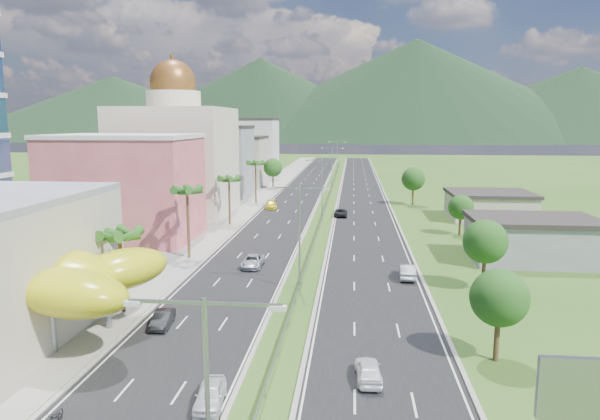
% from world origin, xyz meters
% --- Properties ---
extents(ground, '(500.00, 500.00, 0.00)m').
position_xyz_m(ground, '(0.00, 0.00, 0.00)').
color(ground, '#2D5119').
rests_on(ground, ground).
extents(road_left, '(11.00, 260.00, 0.04)m').
position_xyz_m(road_left, '(-7.50, 90.00, 0.02)').
color(road_left, black).
rests_on(road_left, ground).
extents(road_right, '(11.00, 260.00, 0.04)m').
position_xyz_m(road_right, '(7.50, 90.00, 0.02)').
color(road_right, black).
rests_on(road_right, ground).
extents(sidewalk_left, '(7.00, 260.00, 0.12)m').
position_xyz_m(sidewalk_left, '(-17.00, 90.00, 0.06)').
color(sidewalk_left, gray).
rests_on(sidewalk_left, ground).
extents(median_guardrail, '(0.10, 216.06, 0.76)m').
position_xyz_m(median_guardrail, '(0.00, 71.99, 0.62)').
color(median_guardrail, gray).
rests_on(median_guardrail, ground).
extents(streetlight_median_a, '(6.04, 0.25, 11.00)m').
position_xyz_m(streetlight_median_a, '(0.00, -25.00, 6.75)').
color(streetlight_median_a, gray).
rests_on(streetlight_median_a, ground).
extents(streetlight_median_b, '(6.04, 0.25, 11.00)m').
position_xyz_m(streetlight_median_b, '(0.00, 10.00, 6.75)').
color(streetlight_median_b, gray).
rests_on(streetlight_median_b, ground).
extents(streetlight_median_c, '(6.04, 0.25, 11.00)m').
position_xyz_m(streetlight_median_c, '(0.00, 50.00, 6.75)').
color(streetlight_median_c, gray).
rests_on(streetlight_median_c, ground).
extents(streetlight_median_d, '(6.04, 0.25, 11.00)m').
position_xyz_m(streetlight_median_d, '(0.00, 95.00, 6.75)').
color(streetlight_median_d, gray).
rests_on(streetlight_median_d, ground).
extents(streetlight_median_e, '(6.04, 0.25, 11.00)m').
position_xyz_m(streetlight_median_e, '(0.00, 140.00, 6.75)').
color(streetlight_median_e, gray).
rests_on(streetlight_median_e, ground).
extents(lime_canopy, '(18.00, 15.00, 7.40)m').
position_xyz_m(lime_canopy, '(-20.00, -4.00, 4.99)').
color(lime_canopy, '#BDBC12').
rests_on(lime_canopy, ground).
extents(pink_shophouse, '(20.00, 15.00, 15.00)m').
position_xyz_m(pink_shophouse, '(-28.00, 32.00, 7.50)').
color(pink_shophouse, '#C14F5A').
rests_on(pink_shophouse, ground).
extents(domed_building, '(20.00, 20.00, 28.70)m').
position_xyz_m(domed_building, '(-28.00, 55.00, 11.35)').
color(domed_building, beige).
rests_on(domed_building, ground).
extents(midrise_grey, '(16.00, 15.00, 16.00)m').
position_xyz_m(midrise_grey, '(-27.00, 80.00, 8.00)').
color(midrise_grey, gray).
rests_on(midrise_grey, ground).
extents(midrise_beige, '(16.00, 15.00, 13.00)m').
position_xyz_m(midrise_beige, '(-27.00, 102.00, 6.50)').
color(midrise_beige, '#B5A795').
rests_on(midrise_beige, ground).
extents(midrise_white, '(16.00, 15.00, 18.00)m').
position_xyz_m(midrise_white, '(-27.00, 125.00, 9.00)').
color(midrise_white, silver).
rests_on(midrise_white, ground).
extents(billboard, '(5.20, 0.35, 6.20)m').
position_xyz_m(billboard, '(17.00, -18.00, 4.42)').
color(billboard, gray).
rests_on(billboard, ground).
extents(shed_near, '(15.00, 10.00, 5.00)m').
position_xyz_m(shed_near, '(28.00, 25.00, 2.50)').
color(shed_near, gray).
rests_on(shed_near, ground).
extents(shed_far, '(14.00, 12.00, 4.40)m').
position_xyz_m(shed_far, '(30.00, 55.00, 2.20)').
color(shed_far, '#B5A795').
rests_on(shed_far, ground).
extents(palm_tree_b, '(3.60, 3.60, 8.10)m').
position_xyz_m(palm_tree_b, '(-15.50, 2.00, 7.06)').
color(palm_tree_b, '#47301C').
rests_on(palm_tree_b, ground).
extents(palm_tree_c, '(3.60, 3.60, 9.60)m').
position_xyz_m(palm_tree_c, '(-15.50, 22.00, 8.50)').
color(palm_tree_c, '#47301C').
rests_on(palm_tree_c, ground).
extents(palm_tree_d, '(3.60, 3.60, 8.60)m').
position_xyz_m(palm_tree_d, '(-15.50, 45.00, 7.54)').
color(palm_tree_d, '#47301C').
rests_on(palm_tree_d, ground).
extents(palm_tree_e, '(3.60, 3.60, 9.40)m').
position_xyz_m(palm_tree_e, '(-15.50, 70.00, 8.31)').
color(palm_tree_e, '#47301C').
rests_on(palm_tree_e, ground).
extents(leafy_tree_lfar, '(4.90, 4.90, 8.05)m').
position_xyz_m(leafy_tree_lfar, '(-15.50, 95.00, 5.58)').
color(leafy_tree_lfar, '#47301C').
rests_on(leafy_tree_lfar, ground).
extents(leafy_tree_ra, '(4.20, 4.20, 6.90)m').
position_xyz_m(leafy_tree_ra, '(16.00, -5.00, 4.78)').
color(leafy_tree_ra, '#47301C').
rests_on(leafy_tree_ra, ground).
extents(leafy_tree_rb, '(4.55, 4.55, 7.47)m').
position_xyz_m(leafy_tree_rb, '(19.00, 12.00, 5.18)').
color(leafy_tree_rb, '#47301C').
rests_on(leafy_tree_rb, ground).
extents(leafy_tree_rc, '(3.85, 3.85, 6.33)m').
position_xyz_m(leafy_tree_rc, '(22.00, 40.00, 4.37)').
color(leafy_tree_rc, '#47301C').
rests_on(leafy_tree_rc, ground).
extents(leafy_tree_rd, '(4.90, 4.90, 8.05)m').
position_xyz_m(leafy_tree_rd, '(18.00, 70.00, 5.58)').
color(leafy_tree_rd, '#47301C').
rests_on(leafy_tree_rd, ground).
extents(mountain_ridge, '(860.00, 140.00, 90.00)m').
position_xyz_m(mountain_ridge, '(60.00, 450.00, 0.00)').
color(mountain_ridge, black).
rests_on(mountain_ridge, ground).
extents(car_white_near_left, '(2.10, 4.34, 1.43)m').
position_xyz_m(car_white_near_left, '(-3.22, -13.31, 0.76)').
color(car_white_near_left, silver).
rests_on(car_white_near_left, road_left).
extents(car_dark_left, '(1.82, 4.14, 1.32)m').
position_xyz_m(car_dark_left, '(-10.69, -1.01, 0.70)').
color(car_dark_left, black).
rests_on(car_dark_left, road_left).
extents(car_silver_mid_left, '(2.35, 5.07, 1.41)m').
position_xyz_m(car_silver_mid_left, '(-6.53, 18.49, 0.74)').
color(car_silver_mid_left, '#ABAEB3').
rests_on(car_silver_mid_left, road_left).
extents(car_yellow_far_left, '(2.97, 5.62, 1.55)m').
position_xyz_m(car_yellow_far_left, '(-11.06, 62.64, 0.82)').
color(car_yellow_far_left, yellow).
rests_on(car_yellow_far_left, road_left).
extents(car_white_near_right, '(1.98, 4.29, 1.42)m').
position_xyz_m(car_white_near_right, '(6.59, -9.06, 0.75)').
color(car_white_near_right, white).
rests_on(car_white_near_right, road_right).
extents(car_silver_right, '(1.84, 4.91, 1.60)m').
position_xyz_m(car_silver_right, '(11.56, 15.62, 0.84)').
color(car_silver_right, '#9A9CA1').
rests_on(car_silver_right, road_right).
extents(car_dark_far_right, '(2.40, 5.12, 1.42)m').
position_xyz_m(car_dark_far_right, '(3.20, 54.89, 0.75)').
color(car_dark_far_right, black).
rests_on(car_dark_far_right, road_right).
extents(motorcycle, '(0.74, 2.00, 1.25)m').
position_xyz_m(motorcycle, '(-11.53, -16.35, 0.67)').
color(motorcycle, black).
rests_on(motorcycle, road_left).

